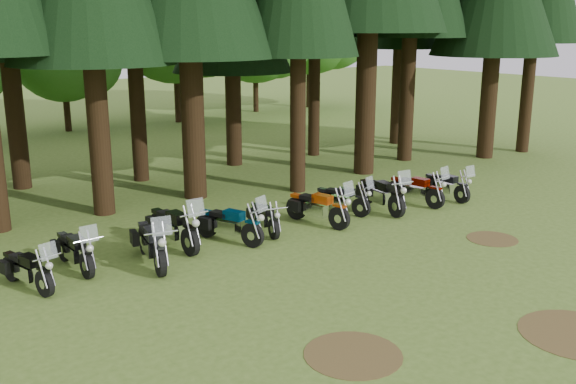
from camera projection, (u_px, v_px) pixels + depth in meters
The scene contains 18 objects.
ground at pixel (391, 282), 14.86m from camera, with size 120.00×120.00×0.00m, color #436120.
decid_4 at pixel (68, 52), 35.10m from camera, with size 5.93×5.76×7.41m.
decid_5 at pixel (182, 18), 38.05m from camera, with size 8.45×8.21×10.56m.
decid_6 at pixel (261, 34), 43.10m from camera, with size 7.06×6.86×8.82m.
decid_7 at pixel (316, 19), 45.37m from camera, with size 8.44×8.20×10.55m.
dirt_patch_0 at pixel (353, 354), 11.57m from camera, with size 1.80×1.80×0.01m, color #4C3D1E.
dirt_patch_1 at pixel (492, 239), 17.85m from camera, with size 1.40×1.40×0.01m, color #4C3D1E.
motorcycle_0 at pixel (27, 271), 14.37m from camera, with size 0.76×2.06×1.30m.
motorcycle_1 at pixel (75, 252), 15.51m from camera, with size 0.41×2.18×1.37m.
motorcycle_2 at pixel (152, 245), 15.81m from camera, with size 0.81×2.47×1.56m.
motorcycle_3 at pixel (174, 228), 17.08m from camera, with size 0.47×2.52×1.59m.
motorcycle_4 at pixel (229, 225), 17.48m from camera, with size 1.06×2.26×1.45m.
motorcycle_5 at pixel (264, 218), 18.35m from camera, with size 0.55×1.95×0.80m.
motorcycle_6 at pixel (318, 208), 19.04m from camera, with size 0.80×2.37×1.49m.
motorcycle_7 at pixel (342, 200), 20.21m from camera, with size 0.85×2.07×1.32m.
motorcycle_8 at pixel (381, 195), 20.45m from camera, with size 0.69×2.47×1.55m.
motorcycle_9 at pixel (416, 190), 21.23m from camera, with size 0.57×2.29×1.44m.
motorcycle_10 at pixel (446, 186), 21.92m from camera, with size 0.41×2.12×1.33m.
Camera 1 is at (-10.19, -9.69, 5.75)m, focal length 40.00 mm.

